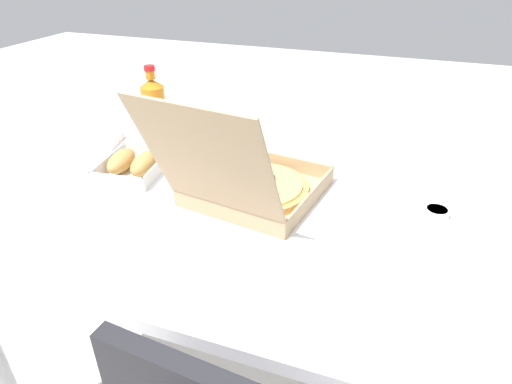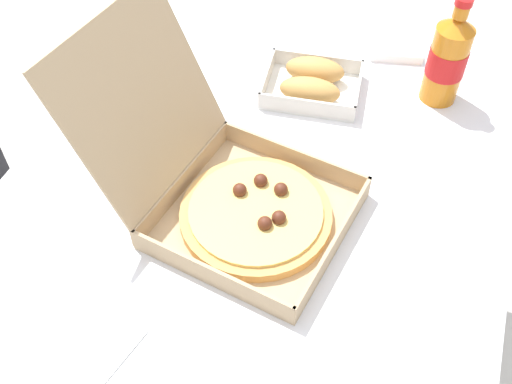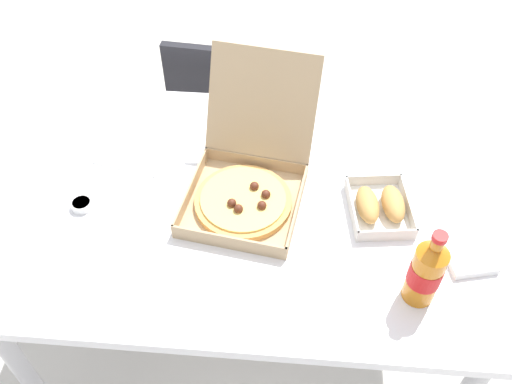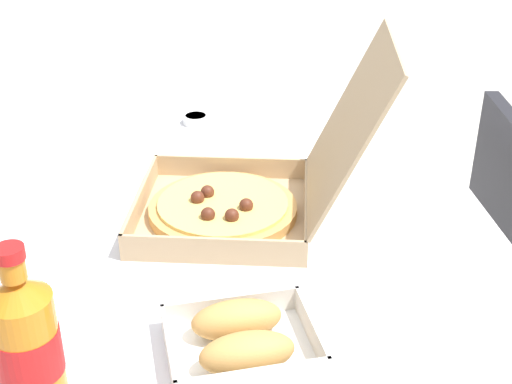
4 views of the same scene
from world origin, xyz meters
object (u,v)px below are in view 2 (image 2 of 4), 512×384
(cola_bottle, at_px, (448,59))
(napkin_pile, at_px, (396,45))
(paper_menu, at_px, (59,363))
(bread_side_box, at_px, (312,82))
(pizza_box_open, at_px, (236,195))

(cola_bottle, xyz_separation_m, napkin_pile, (0.13, 0.11, -0.08))
(paper_menu, bearing_deg, bread_side_box, -1.09)
(pizza_box_open, bearing_deg, paper_menu, 157.94)
(pizza_box_open, xyz_separation_m, napkin_pile, (0.55, -0.16, -0.03))
(pizza_box_open, distance_m, napkin_pile, 0.57)
(cola_bottle, relative_size, paper_menu, 1.07)
(pizza_box_open, distance_m, cola_bottle, 0.50)
(cola_bottle, height_order, paper_menu, cola_bottle)
(paper_menu, bearing_deg, cola_bottle, -15.77)
(paper_menu, height_order, napkin_pile, napkin_pile)
(pizza_box_open, relative_size, napkin_pile, 4.11)
(pizza_box_open, xyz_separation_m, bread_side_box, (0.34, -0.03, -0.02))
(bread_side_box, height_order, paper_menu, bread_side_box)
(cola_bottle, xyz_separation_m, paper_menu, (-0.76, 0.41, -0.09))
(napkin_pile, bearing_deg, cola_bottle, -139.98)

